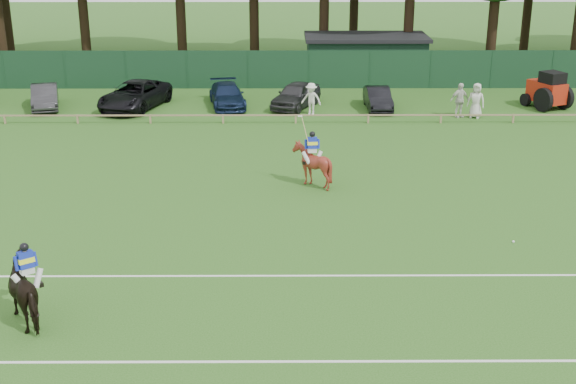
{
  "coord_description": "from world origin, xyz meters",
  "views": [
    {
      "loc": [
        0.37,
        -23.15,
        10.88
      ],
      "look_at": [
        0.5,
        3.0,
        1.4
      ],
      "focal_mm": 48.0,
      "sensor_mm": 36.0,
      "label": 1
    }
  ],
  "objects_px": {
    "sedan_navy": "(227,95)",
    "tractor": "(548,91)",
    "horse_dark": "(30,291)",
    "estate_black": "(378,98)",
    "utility_shed": "(365,57)",
    "suv_black": "(135,95)",
    "hatch_grey": "(296,95)",
    "spectator_left": "(311,99)",
    "spectator_mid": "(459,100)",
    "polo_ball": "(513,242)",
    "sedan_grey": "(45,97)",
    "horse_chestnut": "(312,165)",
    "spectator_right": "(476,101)"
  },
  "relations": [
    {
      "from": "sedan_navy",
      "to": "hatch_grey",
      "type": "bearing_deg",
      "value": -13.95
    },
    {
      "from": "horse_dark",
      "to": "estate_black",
      "type": "xyz_separation_m",
      "value": [
        12.66,
        25.08,
        -0.31
      ]
    },
    {
      "from": "polo_ball",
      "to": "tractor",
      "type": "relative_size",
      "value": 0.03
    },
    {
      "from": "spectator_right",
      "to": "tractor",
      "type": "xyz_separation_m",
      "value": [
        4.77,
        2.19,
        0.06
      ]
    },
    {
      "from": "spectator_left",
      "to": "spectator_right",
      "type": "bearing_deg",
      "value": 15.6
    },
    {
      "from": "sedan_grey",
      "to": "polo_ball",
      "type": "relative_size",
      "value": 47.08
    },
    {
      "from": "sedan_grey",
      "to": "spectator_mid",
      "type": "height_order",
      "value": "spectator_mid"
    },
    {
      "from": "hatch_grey",
      "to": "tractor",
      "type": "height_order",
      "value": "tractor"
    },
    {
      "from": "horse_chestnut",
      "to": "spectator_right",
      "type": "relative_size",
      "value": 0.94
    },
    {
      "from": "sedan_navy",
      "to": "horse_chestnut",
      "type": "bearing_deg",
      "value": -82.46
    },
    {
      "from": "spectator_mid",
      "to": "estate_black",
      "type": "bearing_deg",
      "value": 136.76
    },
    {
      "from": "horse_chestnut",
      "to": "spectator_mid",
      "type": "height_order",
      "value": "spectator_mid"
    },
    {
      "from": "hatch_grey",
      "to": "spectator_right",
      "type": "distance_m",
      "value": 10.42
    },
    {
      "from": "sedan_grey",
      "to": "spectator_mid",
      "type": "relative_size",
      "value": 2.16
    },
    {
      "from": "sedan_grey",
      "to": "hatch_grey",
      "type": "distance_m",
      "value": 14.85
    },
    {
      "from": "sedan_grey",
      "to": "sedan_navy",
      "type": "xyz_separation_m",
      "value": [
        10.75,
        0.42,
        -0.03
      ]
    },
    {
      "from": "spectator_mid",
      "to": "hatch_grey",
      "type": "bearing_deg",
      "value": 146.09
    },
    {
      "from": "sedan_navy",
      "to": "tractor",
      "type": "xyz_separation_m",
      "value": [
        18.98,
        -0.59,
        0.38
      ]
    },
    {
      "from": "horse_dark",
      "to": "spectator_right",
      "type": "relative_size",
      "value": 1.14
    },
    {
      "from": "utility_shed",
      "to": "tractor",
      "type": "distance_m",
      "value": 13.17
    },
    {
      "from": "horse_dark",
      "to": "polo_ball",
      "type": "distance_m",
      "value": 16.14
    },
    {
      "from": "horse_dark",
      "to": "polo_ball",
      "type": "xyz_separation_m",
      "value": [
        15.18,
        5.43,
        -0.9
      ]
    },
    {
      "from": "horse_chestnut",
      "to": "sedan_grey",
      "type": "relative_size",
      "value": 0.44
    },
    {
      "from": "estate_black",
      "to": "hatch_grey",
      "type": "bearing_deg",
      "value": 173.14
    },
    {
      "from": "hatch_grey",
      "to": "spectator_right",
      "type": "bearing_deg",
      "value": 10.73
    },
    {
      "from": "spectator_mid",
      "to": "polo_ball",
      "type": "distance_m",
      "value": 17.84
    },
    {
      "from": "sedan_grey",
      "to": "polo_ball",
      "type": "bearing_deg",
      "value": -57.6
    },
    {
      "from": "estate_black",
      "to": "utility_shed",
      "type": "height_order",
      "value": "utility_shed"
    },
    {
      "from": "sedan_navy",
      "to": "tractor",
      "type": "relative_size",
      "value": 1.48
    },
    {
      "from": "horse_dark",
      "to": "spectator_mid",
      "type": "distance_m",
      "value": 28.73
    },
    {
      "from": "utility_shed",
      "to": "suv_black",
      "type": "bearing_deg",
      "value": -149.53
    },
    {
      "from": "utility_shed",
      "to": "sedan_grey",
      "type": "bearing_deg",
      "value": -156.84
    },
    {
      "from": "sedan_navy",
      "to": "spectator_left",
      "type": "distance_m",
      "value": 5.35
    },
    {
      "from": "suv_black",
      "to": "estate_black",
      "type": "height_order",
      "value": "suv_black"
    },
    {
      "from": "spectator_left",
      "to": "utility_shed",
      "type": "distance_m",
      "value": 10.86
    },
    {
      "from": "sedan_navy",
      "to": "spectator_mid",
      "type": "relative_size",
      "value": 2.36
    },
    {
      "from": "suv_black",
      "to": "estate_black",
      "type": "bearing_deg",
      "value": 15.2
    },
    {
      "from": "spectator_mid",
      "to": "suv_black",
      "type": "bearing_deg",
      "value": 153.98
    },
    {
      "from": "spectator_mid",
      "to": "utility_shed",
      "type": "bearing_deg",
      "value": 92.35
    },
    {
      "from": "spectator_right",
      "to": "polo_ball",
      "type": "bearing_deg",
      "value": -73.16
    },
    {
      "from": "suv_black",
      "to": "spectator_mid",
      "type": "bearing_deg",
      "value": 9.56
    },
    {
      "from": "suv_black",
      "to": "estate_black",
      "type": "distance_m",
      "value": 14.35
    },
    {
      "from": "polo_ball",
      "to": "sedan_grey",
      "type": "bearing_deg",
      "value": 138.05
    },
    {
      "from": "spectator_mid",
      "to": "spectator_right",
      "type": "xyz_separation_m",
      "value": [
        0.91,
        -0.13,
        0.01
      ]
    },
    {
      "from": "hatch_grey",
      "to": "spectator_left",
      "type": "relative_size",
      "value": 2.39
    },
    {
      "from": "horse_dark",
      "to": "horse_chestnut",
      "type": "xyz_separation_m",
      "value": [
        8.3,
        11.54,
        -0.02
      ]
    },
    {
      "from": "suv_black",
      "to": "spectator_mid",
      "type": "relative_size",
      "value": 2.91
    },
    {
      "from": "horse_dark",
      "to": "utility_shed",
      "type": "xyz_separation_m",
      "value": [
        12.77,
        33.84,
        0.59
      ]
    },
    {
      "from": "spectator_right",
      "to": "suv_black",
      "type": "bearing_deg",
      "value": -160.99
    },
    {
      "from": "spectator_mid",
      "to": "tractor",
      "type": "bearing_deg",
      "value": 0.61
    }
  ]
}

